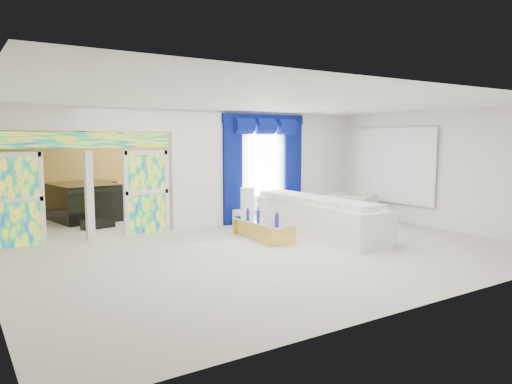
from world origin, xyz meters
TOP-DOWN VIEW (x-y plane):
  - floor at (0.00, 0.00)m, footprint 12.00×12.00m
  - dividing_wall at (2.15, 1.00)m, footprint 5.70×0.18m
  - dividing_header at (-2.85, 1.00)m, footprint 4.30×0.18m
  - stained_panel_left at (-4.28, 1.00)m, footprint 0.95×0.04m
  - stained_panel_right at (-1.42, 1.00)m, footprint 0.95×0.04m
  - stained_transom at (-2.85, 1.00)m, footprint 4.00×0.05m
  - window_pane at (1.90, 0.90)m, footprint 1.00×0.02m
  - blue_drape_left at (0.90, 0.87)m, footprint 0.55×0.10m
  - blue_drape_right at (2.90, 0.87)m, footprint 0.55×0.10m
  - blue_pelmet at (1.90, 0.87)m, footprint 2.60×0.12m
  - wall_mirror at (4.94, -1.00)m, footprint 0.04×2.70m
  - gold_curtains at (0.00, 5.90)m, footprint 9.70×0.12m
  - white_sofa at (1.90, -1.39)m, footprint 1.18×4.17m
  - coffee_table at (0.55, -1.09)m, footprint 0.71×1.80m
  - console_table at (1.43, 0.49)m, footprint 1.29×0.48m
  - table_lamp at (1.13, 0.49)m, footprint 0.36×0.36m
  - armchair at (4.11, -0.35)m, footprint 1.35×1.43m
  - grand_piano at (-2.28, 3.89)m, footprint 1.84×2.24m
  - piano_bench at (-2.28, 2.29)m, footprint 0.85×0.44m
  - chandelier at (-2.30, 3.40)m, footprint 0.60×0.60m
  - decanters at (0.51, -1.20)m, footprint 0.16×1.21m

SIDE VIEW (x-z plane):
  - floor at x=0.00m, z-range 0.00..0.00m
  - piano_bench at x=-2.28m, z-range 0.00..0.27m
  - coffee_table at x=0.55m, z-range 0.00..0.39m
  - console_table at x=1.43m, z-range 0.00..0.42m
  - armchair at x=4.11m, z-range 0.00..0.74m
  - white_sofa at x=1.90m, z-range 0.00..0.78m
  - decanters at x=0.51m, z-range 0.36..0.64m
  - grand_piano at x=-2.28m, z-range 0.00..1.03m
  - table_lamp at x=1.13m, z-range 0.42..1.00m
  - stained_panel_left at x=-4.28m, z-range 0.00..2.00m
  - stained_panel_right at x=-1.42m, z-range 0.00..2.00m
  - blue_drape_left at x=0.90m, z-range 0.00..2.80m
  - blue_drape_right at x=2.90m, z-range 0.00..2.80m
  - window_pane at x=1.90m, z-range 0.30..2.60m
  - dividing_wall at x=2.15m, z-range 0.00..3.00m
  - gold_curtains at x=0.00m, z-range 0.05..2.95m
  - wall_mirror at x=4.94m, z-range 0.60..2.50m
  - stained_transom at x=-2.85m, z-range 2.08..2.42m
  - chandelier at x=-2.30m, z-range 2.35..2.95m
  - dividing_header at x=-2.85m, z-range 2.45..3.00m
  - blue_pelmet at x=1.90m, z-range 2.69..2.94m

